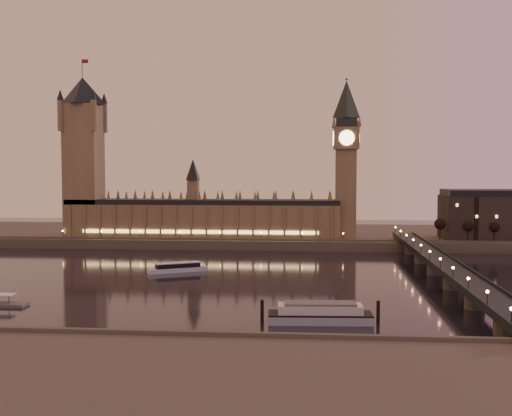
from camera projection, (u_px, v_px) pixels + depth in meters
The scene contains 11 objects.
ground at pixel (243, 279), 301.15m from camera, with size 700.00×700.00×0.00m, color black.
far_embankment at pixel (308, 236), 462.48m from camera, with size 560.00×130.00×6.00m, color #423D35.
palace_of_westminster at pixel (202, 214), 423.54m from camera, with size 180.00×26.62×52.00m.
victoria_tower at pixel (83, 147), 427.62m from camera, with size 31.68×31.68×118.00m.
big_ben at pixel (346, 149), 412.87m from camera, with size 17.68×17.68×104.00m.
westminster_bridge at pixel (442, 270), 292.99m from camera, with size 13.20×260.00×15.30m.
bare_tree_0 at pixel (440, 227), 399.07m from camera, with size 6.06×6.06×12.32m.
bare_tree_1 at pixel (467, 227), 397.66m from camera, with size 6.06×6.06×12.32m.
bare_tree_2 at pixel (494, 227), 396.24m from camera, with size 6.06×6.06×12.32m.
cruise_boat_a at pixel (178, 268), 320.41m from camera, with size 29.39×19.49×4.76m.
moored_barge at pixel (320, 314), 214.95m from camera, with size 40.17×11.62×7.37m.
Camera 1 is at (31.57, -296.89, 51.89)m, focal length 45.00 mm.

